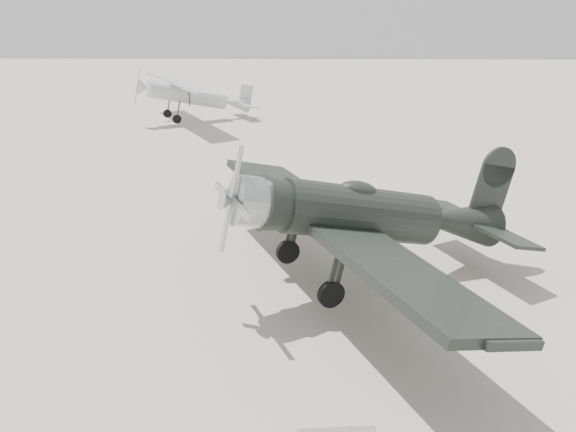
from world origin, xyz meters
TOP-DOWN VIEW (x-y plane):
  - ground at (0.00, 0.00)m, footprint 160.00×160.00m
  - lowwing_monoplane at (2.92, 0.85)m, footprint 10.32×13.36m
  - highwing_monoplane at (-7.24, 27.06)m, footprint 9.65×11.99m

SIDE VIEW (x-z plane):
  - ground at x=0.00m, z-range 0.00..0.00m
  - highwing_monoplane at x=-7.24m, z-range 0.45..4.02m
  - lowwing_monoplane at x=2.92m, z-range 0.13..4.55m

